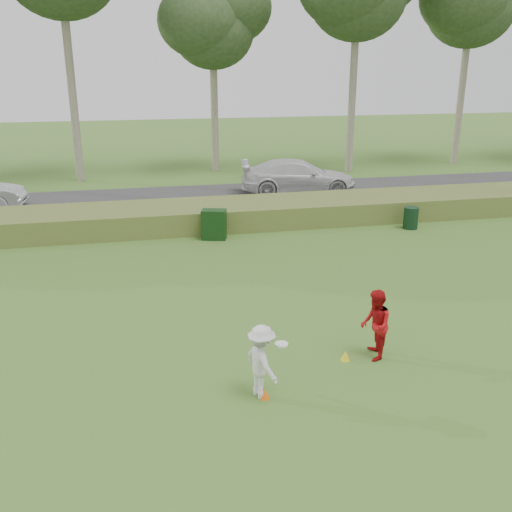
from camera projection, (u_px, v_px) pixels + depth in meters
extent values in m
plane|color=#386321|center=(296.00, 369.00, 12.48)|extent=(120.00, 120.00, 0.00)
cube|color=#506227|center=(214.00, 215.00, 23.43)|extent=(80.00, 3.00, 0.90)
cube|color=#2D2D2D|center=(199.00, 198.00, 28.18)|extent=(80.00, 6.00, 0.06)
cylinder|color=gray|center=(67.00, 35.00, 30.02)|extent=(0.44, 0.44, 15.50)
cylinder|color=gray|center=(214.00, 74.00, 33.69)|extent=(0.44, 0.44, 11.50)
ellipsoid|color=#2A4020|center=(212.00, 22.00, 32.77)|extent=(6.24, 6.24, 5.28)
cylinder|color=gray|center=(355.00, 52.00, 33.09)|extent=(0.44, 0.44, 14.00)
cylinder|color=gray|center=(465.00, 57.00, 36.02)|extent=(0.44, 0.44, 13.50)
imported|color=silver|center=(262.00, 362.00, 11.24)|extent=(0.85, 1.12, 1.54)
cylinder|color=white|center=(281.00, 344.00, 11.22)|extent=(0.27, 0.27, 0.03)
imported|color=#AA0E12|center=(375.00, 325.00, 12.73)|extent=(0.80, 0.92, 1.62)
cone|color=#FF650D|center=(264.00, 393.00, 11.37)|extent=(0.20, 0.20, 0.22)
cone|color=yellow|center=(345.00, 355.00, 12.83)|extent=(0.22, 0.22, 0.24)
cube|color=black|center=(214.00, 224.00, 21.57)|extent=(1.03, 0.81, 1.14)
cylinder|color=black|center=(411.00, 218.00, 22.98)|extent=(0.59, 0.59, 0.88)
imported|color=silver|center=(298.00, 177.00, 28.93)|extent=(6.10, 3.25, 1.68)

